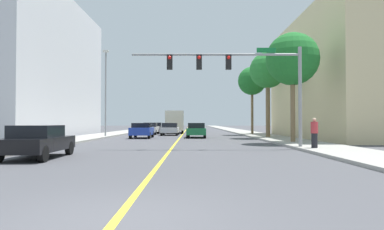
% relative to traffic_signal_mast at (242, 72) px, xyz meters
% --- Properties ---
extents(ground, '(192.00, 192.00, 0.00)m').
position_rel_traffic_signal_mast_xyz_m(ground, '(-4.01, 28.31, -4.44)').
color(ground, '#47474C').
extents(sidewalk_left, '(3.51, 168.00, 0.15)m').
position_rel_traffic_signal_mast_xyz_m(sidewalk_left, '(-12.78, 28.31, -4.37)').
color(sidewalk_left, '#9E9B93').
rests_on(sidewalk_left, ground).
extents(sidewalk_right, '(3.51, 168.00, 0.15)m').
position_rel_traffic_signal_mast_xyz_m(sidewalk_right, '(4.75, 28.31, -4.37)').
color(sidewalk_right, '#9E9B93').
rests_on(sidewalk_right, ground).
extents(lane_marking_center, '(0.16, 144.00, 0.01)m').
position_rel_traffic_signal_mast_xyz_m(lane_marking_center, '(-4.01, 28.31, -4.44)').
color(lane_marking_center, yellow).
rests_on(lane_marking_center, ground).
extents(building_right_near, '(16.83, 20.89, 11.78)m').
position_rel_traffic_signal_mast_xyz_m(building_right_near, '(15.92, 13.60, 1.45)').
color(building_right_near, beige).
rests_on(building_right_near, ground).
extents(traffic_signal_mast, '(9.77, 0.36, 5.73)m').
position_rel_traffic_signal_mast_xyz_m(traffic_signal_mast, '(0.00, 0.00, 0.00)').
color(traffic_signal_mast, gray).
rests_on(traffic_signal_mast, sidewalk_right).
extents(street_lamp, '(0.56, 0.28, 8.66)m').
position_rel_traffic_signal_mast_xyz_m(street_lamp, '(-11.52, 14.30, 0.47)').
color(street_lamp, gray).
rests_on(street_lamp, sidewalk_left).
extents(palm_near, '(3.75, 3.75, 7.78)m').
position_rel_traffic_signal_mast_xyz_m(palm_near, '(4.36, 4.56, 1.57)').
color(palm_near, brown).
rests_on(palm_near, sidewalk_right).
extents(palm_mid, '(3.43, 3.43, 8.06)m').
position_rel_traffic_signal_mast_xyz_m(palm_mid, '(4.40, 12.41, 1.96)').
color(palm_mid, brown).
rests_on(palm_mid, sidewalk_right).
extents(palm_far, '(3.36, 3.36, 7.97)m').
position_rel_traffic_signal_mast_xyz_m(palm_far, '(4.33, 20.26, 1.95)').
color(palm_far, brown).
rests_on(palm_far, sidewalk_right).
extents(car_silver, '(2.00, 3.87, 1.44)m').
position_rel_traffic_signal_mast_xyz_m(car_silver, '(-5.37, 19.64, -3.71)').
color(car_silver, '#BCBCC1').
rests_on(car_silver, ground).
extents(car_gray, '(1.75, 4.45, 1.47)m').
position_rel_traffic_signal_mast_xyz_m(car_gray, '(-7.98, 29.23, -3.67)').
color(car_gray, slate).
rests_on(car_gray, ground).
extents(car_blue, '(1.97, 3.96, 1.46)m').
position_rel_traffic_signal_mast_xyz_m(car_blue, '(-7.63, 12.87, -3.69)').
color(car_blue, '#1E389E').
rests_on(car_blue, ground).
extents(car_white, '(1.77, 3.95, 1.48)m').
position_rel_traffic_signal_mast_xyz_m(car_white, '(-7.95, 22.15, -3.69)').
color(car_white, white).
rests_on(car_white, ground).
extents(car_black, '(2.04, 4.15, 1.41)m').
position_rel_traffic_signal_mast_xyz_m(car_black, '(-9.42, -4.82, -3.71)').
color(car_black, black).
rests_on(car_black, ground).
extents(car_green, '(1.96, 4.51, 1.45)m').
position_rel_traffic_signal_mast_xyz_m(car_green, '(-2.37, 13.95, -3.70)').
color(car_green, '#196638').
rests_on(car_green, ground).
extents(delivery_truck, '(2.63, 8.86, 3.03)m').
position_rel_traffic_signal_mast_xyz_m(delivery_truck, '(-5.21, 27.69, -2.82)').
color(delivery_truck, '#194799').
rests_on(delivery_truck, ground).
extents(pedestrian, '(0.38, 0.38, 1.63)m').
position_rel_traffic_signal_mast_xyz_m(pedestrian, '(3.79, -1.10, -3.49)').
color(pedestrian, black).
rests_on(pedestrian, sidewalk_right).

